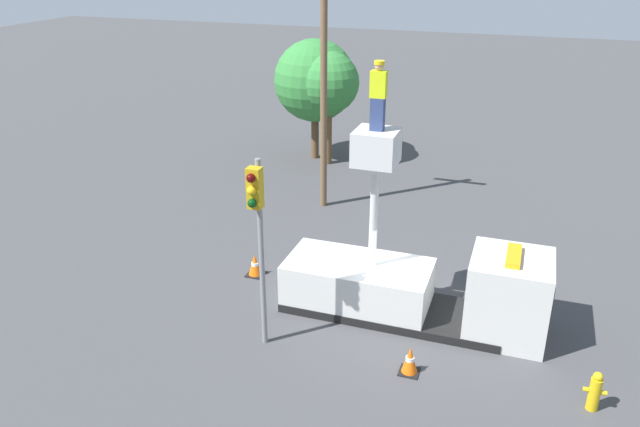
% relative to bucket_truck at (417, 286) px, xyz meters
% --- Properties ---
extents(ground_plane, '(120.00, 120.00, 0.00)m').
position_rel_bucket_truck_xyz_m(ground_plane, '(-0.65, 0.00, -0.99)').
color(ground_plane, '#424244').
extents(bucket_truck, '(7.19, 2.12, 5.29)m').
position_rel_bucket_truck_xyz_m(bucket_truck, '(0.00, 0.00, 0.00)').
color(bucket_truck, black).
rests_on(bucket_truck, ground).
extents(worker, '(0.40, 0.26, 1.75)m').
position_rel_bucket_truck_xyz_m(worker, '(-1.29, 0.00, 5.18)').
color(worker, navy).
rests_on(worker, bucket_truck).
extents(traffic_light_pole, '(0.34, 0.57, 5.08)m').
position_rel_bucket_truck_xyz_m(traffic_light_pole, '(-3.49, -2.64, 2.62)').
color(traffic_light_pole, gray).
rests_on(traffic_light_pole, ground).
extents(fire_hydrant, '(0.50, 0.26, 1.00)m').
position_rel_bucket_truck_xyz_m(fire_hydrant, '(4.52, -2.43, -0.50)').
color(fire_hydrant, gold).
rests_on(fire_hydrant, ground).
extents(traffic_cone_rear, '(0.53, 0.53, 0.71)m').
position_rel_bucket_truck_xyz_m(traffic_cone_rear, '(-5.24, 0.70, -0.65)').
color(traffic_cone_rear, black).
rests_on(traffic_cone_rear, ground).
extents(traffic_cone_curbside, '(0.49, 0.49, 0.72)m').
position_rel_bucket_truck_xyz_m(traffic_cone_curbside, '(0.36, -2.50, -0.64)').
color(traffic_cone_curbside, black).
rests_on(traffic_cone_curbside, ground).
extents(tree_left_bg, '(3.81, 3.81, 5.66)m').
position_rel_bucket_truck_xyz_m(tree_left_bg, '(-7.35, 12.32, 2.76)').
color(tree_left_bg, brown).
rests_on(tree_left_bg, ground).
extents(tree_right_bg, '(2.81, 2.81, 5.25)m').
position_rel_bucket_truck_xyz_m(tree_right_bg, '(-6.49, 11.71, 2.82)').
color(tree_right_bg, brown).
rests_on(tree_right_bg, ground).
extents(utility_pole, '(2.20, 0.26, 8.81)m').
position_rel_bucket_truck_xyz_m(utility_pole, '(-5.04, 6.79, 3.75)').
color(utility_pole, brown).
rests_on(utility_pole, ground).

